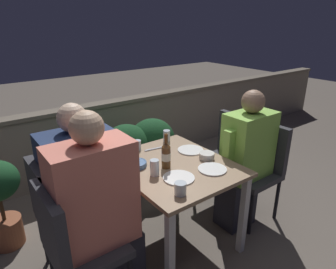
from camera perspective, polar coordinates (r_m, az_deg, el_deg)
name	(u,v)px	position (r m, az deg, el deg)	size (l,w,h in m)	color
ground_plane	(173,239)	(2.69, 0.96, -19.32)	(16.00, 16.00, 0.00)	#665B51
parapet_wall	(94,138)	(3.64, -13.96, -0.72)	(9.00, 0.18, 0.84)	gray
dining_table	(173,175)	(2.33, 1.05, -7.77)	(0.81, 0.95, 0.71)	#937556
planter_hedge	(127,156)	(3.15, -7.87, -4.01)	(1.16, 0.47, 0.75)	brown
chair_left_near	(71,241)	(1.93, -18.01, -18.81)	(0.43, 0.43, 0.89)	#333338
person_coral_top	(101,213)	(1.91, -12.72, -14.40)	(0.52, 0.26, 1.30)	#282833
chair_left_far	(59,210)	(2.21, -20.09, -13.35)	(0.43, 0.43, 0.89)	#333338
person_navy_jumper	(85,189)	(2.21, -15.47, -10.03)	(0.52, 0.26, 1.25)	#282833
chair_right_near	(258,162)	(2.83, 16.81, -5.01)	(0.43, 0.43, 0.89)	#333338
person_green_blouse	(244,160)	(2.66, 14.36, -4.79)	(0.50, 0.26, 1.22)	#282833
chair_right_far	(229,151)	(3.00, 11.50, -3.04)	(0.43, 0.43, 0.89)	#333338
beer_bottle	(166,155)	(2.19, -0.37, -3.93)	(0.07, 0.07, 0.27)	brown
plate_0	(191,150)	(2.52, 4.31, -2.97)	(0.22, 0.22, 0.01)	white
plate_1	(212,169)	(2.23, 8.44, -6.54)	(0.21, 0.21, 0.01)	white
plate_2	(179,178)	(2.09, 2.06, -8.25)	(0.22, 0.22, 0.01)	white
bowl_0	(207,155)	(2.38, 7.40, -3.97)	(0.12, 0.12, 0.05)	beige
bowl_1	(136,164)	(2.26, -6.11, -5.54)	(0.16, 0.16, 0.04)	#4C709E
glass_cup_0	(137,145)	(2.53, -5.83, -2.02)	(0.06, 0.06, 0.08)	silver
glass_cup_1	(155,168)	(2.11, -2.58, -6.32)	(0.06, 0.06, 0.12)	silver
glass_cup_2	(167,136)	(2.68, -0.26, -0.28)	(0.06, 0.06, 0.10)	silver
glass_cup_3	(180,189)	(1.90, 2.37, -10.26)	(0.08, 0.08, 0.08)	silver
fork_0	(118,157)	(2.42, -9.43, -4.33)	(0.16, 0.09, 0.01)	silver
fork_1	(154,149)	(2.54, -2.70, -2.75)	(0.17, 0.04, 0.01)	silver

